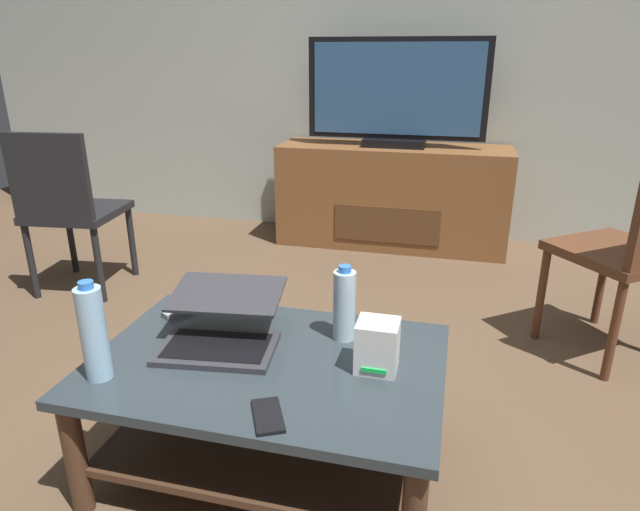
{
  "coord_description": "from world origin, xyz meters",
  "views": [
    {
      "loc": [
        0.44,
        -1.41,
        1.24
      ],
      "look_at": [
        -0.02,
        0.43,
        0.54
      ],
      "focal_mm": 30.84,
      "sensor_mm": 36.0,
      "label": 1
    }
  ],
  "objects_px": {
    "dining_chair": "(638,244)",
    "water_bottle_far": "(344,305)",
    "media_cabinet": "(392,196)",
    "laptop": "(221,326)",
    "water_bottle_near": "(94,333)",
    "tv_remote": "(185,309)",
    "coffee_table": "(269,393)",
    "cell_phone": "(268,416)",
    "router_box": "(377,346)",
    "television": "(396,95)",
    "side_chair": "(67,205)"
  },
  "relations": [
    {
      "from": "television",
      "to": "router_box",
      "type": "height_order",
      "value": "television"
    },
    {
      "from": "laptop",
      "to": "router_box",
      "type": "distance_m",
      "value": 0.49
    },
    {
      "from": "dining_chair",
      "to": "cell_phone",
      "type": "distance_m",
      "value": 1.7
    },
    {
      "from": "laptop",
      "to": "cell_phone",
      "type": "bearing_deg",
      "value": -50.83
    },
    {
      "from": "television",
      "to": "laptop",
      "type": "distance_m",
      "value": 2.28
    },
    {
      "from": "water_bottle_near",
      "to": "tv_remote",
      "type": "height_order",
      "value": "water_bottle_near"
    },
    {
      "from": "laptop",
      "to": "water_bottle_near",
      "type": "xyz_separation_m",
      "value": [
        -0.25,
        -0.26,
        0.08
      ]
    },
    {
      "from": "media_cabinet",
      "to": "tv_remote",
      "type": "xyz_separation_m",
      "value": [
        -0.47,
        -2.06,
        0.07
      ]
    },
    {
      "from": "television",
      "to": "laptop",
      "type": "relative_size",
      "value": 2.82
    },
    {
      "from": "television",
      "to": "tv_remote",
      "type": "height_order",
      "value": "television"
    },
    {
      "from": "router_box",
      "to": "water_bottle_near",
      "type": "distance_m",
      "value": 0.78
    },
    {
      "from": "side_chair",
      "to": "water_bottle_far",
      "type": "xyz_separation_m",
      "value": [
        1.66,
        -0.86,
        0.01
      ]
    },
    {
      "from": "water_bottle_near",
      "to": "tv_remote",
      "type": "distance_m",
      "value": 0.45
    },
    {
      "from": "cell_phone",
      "to": "water_bottle_far",
      "type": "bearing_deg",
      "value": 51.1
    },
    {
      "from": "water_bottle_near",
      "to": "router_box",
      "type": "bearing_deg",
      "value": 17.37
    },
    {
      "from": "television",
      "to": "side_chair",
      "type": "xyz_separation_m",
      "value": [
        -1.55,
        -1.22,
        -0.49
      ]
    },
    {
      "from": "water_bottle_far",
      "to": "cell_phone",
      "type": "xyz_separation_m",
      "value": [
        -0.1,
        -0.44,
        -0.11
      ]
    },
    {
      "from": "side_chair",
      "to": "water_bottle_far",
      "type": "relative_size",
      "value": 3.6
    },
    {
      "from": "dining_chair",
      "to": "water_bottle_near",
      "type": "relative_size",
      "value": 3.19
    },
    {
      "from": "media_cabinet",
      "to": "tv_remote",
      "type": "distance_m",
      "value": 2.11
    },
    {
      "from": "media_cabinet",
      "to": "water_bottle_far",
      "type": "bearing_deg",
      "value": -87.11
    },
    {
      "from": "water_bottle_far",
      "to": "laptop",
      "type": "bearing_deg",
      "value": -161.22
    },
    {
      "from": "dining_chair",
      "to": "tv_remote",
      "type": "bearing_deg",
      "value": -154.38
    },
    {
      "from": "water_bottle_far",
      "to": "tv_remote",
      "type": "xyz_separation_m",
      "value": [
        -0.58,
        0.04,
        -0.11
      ]
    },
    {
      "from": "tv_remote",
      "to": "side_chair",
      "type": "bearing_deg",
      "value": 174.21
    },
    {
      "from": "television",
      "to": "water_bottle_far",
      "type": "height_order",
      "value": "television"
    },
    {
      "from": "side_chair",
      "to": "router_box",
      "type": "relative_size",
      "value": 5.94
    },
    {
      "from": "dining_chair",
      "to": "water_bottle_far",
      "type": "distance_m",
      "value": 1.32
    },
    {
      "from": "media_cabinet",
      "to": "laptop",
      "type": "relative_size",
      "value": 3.75
    },
    {
      "from": "side_chair",
      "to": "tv_remote",
      "type": "height_order",
      "value": "side_chair"
    },
    {
      "from": "coffee_table",
      "to": "water_bottle_near",
      "type": "xyz_separation_m",
      "value": [
        -0.42,
        -0.2,
        0.26
      ]
    },
    {
      "from": "dining_chair",
      "to": "water_bottle_far",
      "type": "xyz_separation_m",
      "value": [
        -1.04,
        -0.82,
        -0.01
      ]
    },
    {
      "from": "media_cabinet",
      "to": "laptop",
      "type": "height_order",
      "value": "media_cabinet"
    },
    {
      "from": "coffee_table",
      "to": "tv_remote",
      "type": "distance_m",
      "value": 0.46
    },
    {
      "from": "water_bottle_near",
      "to": "water_bottle_far",
      "type": "relative_size",
      "value": 1.18
    },
    {
      "from": "television",
      "to": "coffee_table",
      "type": "bearing_deg",
      "value": -92.19
    },
    {
      "from": "router_box",
      "to": "water_bottle_near",
      "type": "height_order",
      "value": "water_bottle_near"
    },
    {
      "from": "cell_phone",
      "to": "side_chair",
      "type": "bearing_deg",
      "value": 113.77
    },
    {
      "from": "media_cabinet",
      "to": "router_box",
      "type": "distance_m",
      "value": 2.27
    },
    {
      "from": "coffee_table",
      "to": "side_chair",
      "type": "height_order",
      "value": "side_chair"
    },
    {
      "from": "dining_chair",
      "to": "router_box",
      "type": "bearing_deg",
      "value": -133.05
    },
    {
      "from": "side_chair",
      "to": "dining_chair",
      "type": "bearing_deg",
      "value": -0.86
    },
    {
      "from": "television",
      "to": "laptop",
      "type": "xyz_separation_m",
      "value": [
        -0.26,
        -2.2,
        -0.54
      ]
    },
    {
      "from": "water_bottle_near",
      "to": "tv_remote",
      "type": "bearing_deg",
      "value": 85.05
    },
    {
      "from": "coffee_table",
      "to": "water_bottle_far",
      "type": "relative_size",
      "value": 4.21
    },
    {
      "from": "media_cabinet",
      "to": "dining_chair",
      "type": "bearing_deg",
      "value": -48.3
    },
    {
      "from": "router_box",
      "to": "cell_phone",
      "type": "bearing_deg",
      "value": -128.06
    },
    {
      "from": "coffee_table",
      "to": "router_box",
      "type": "bearing_deg",
      "value": 4.89
    },
    {
      "from": "television",
      "to": "cell_phone",
      "type": "xyz_separation_m",
      "value": [
        0.01,
        -2.53,
        -0.59
      ]
    },
    {
      "from": "router_box",
      "to": "laptop",
      "type": "bearing_deg",
      "value": 176.3
    }
  ]
}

